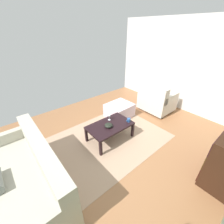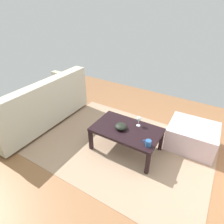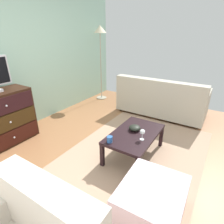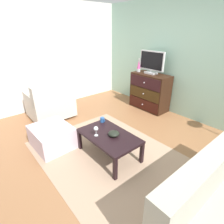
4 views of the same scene
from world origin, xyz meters
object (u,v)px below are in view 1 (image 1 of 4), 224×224
(mug, at_px, (129,120))
(couch_large, at_px, (28,176))
(coffee_table, at_px, (110,126))
(wine_glass, at_px, (109,116))
(armchair, at_px, (156,100))
(bowl_decorative, at_px, (109,125))
(ottoman, at_px, (119,110))

(mug, height_order, couch_large, couch_large)
(coffee_table, relative_size, wine_glass, 6.21)
(mug, xyz_separation_m, armchair, (-1.50, -0.31, -0.08))
(bowl_decorative, height_order, armchair, armchair)
(ottoman, bearing_deg, couch_large, 16.78)
(wine_glass, bearing_deg, armchair, 179.05)
(bowl_decorative, bearing_deg, ottoman, -144.99)
(wine_glass, bearing_deg, mug, 130.09)
(armchair, bearing_deg, bowl_decorative, 4.94)
(wine_glass, height_order, armchair, armchair)
(mug, bearing_deg, ottoman, -119.15)
(armchair, bearing_deg, coffee_table, 3.97)
(couch_large, bearing_deg, mug, 179.85)
(mug, relative_size, bowl_decorative, 0.65)
(coffee_table, distance_m, mug, 0.45)
(coffee_table, height_order, armchair, armchair)
(couch_large, xyz_separation_m, armchair, (-3.61, -0.31, 0.01))
(wine_glass, height_order, ottoman, wine_glass)
(wine_glass, height_order, mug, wine_glass)
(wine_glass, distance_m, bowl_decorative, 0.28)
(coffee_table, distance_m, couch_large, 1.72)
(coffee_table, xyz_separation_m, bowl_decorative, (0.07, 0.04, 0.08))
(armchair, bearing_deg, ottoman, -23.19)
(coffee_table, relative_size, ottoman, 1.39)
(coffee_table, height_order, wine_glass, wine_glass)
(coffee_table, height_order, ottoman, coffee_table)
(bowl_decorative, relative_size, couch_large, 0.09)
(coffee_table, relative_size, bowl_decorative, 5.60)
(wine_glass, xyz_separation_m, bowl_decorative, (0.18, 0.20, -0.08))
(bowl_decorative, xyz_separation_m, couch_large, (1.64, 0.13, -0.09))
(mug, relative_size, couch_large, 0.06)
(wine_glass, xyz_separation_m, armchair, (-1.79, 0.03, -0.15))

